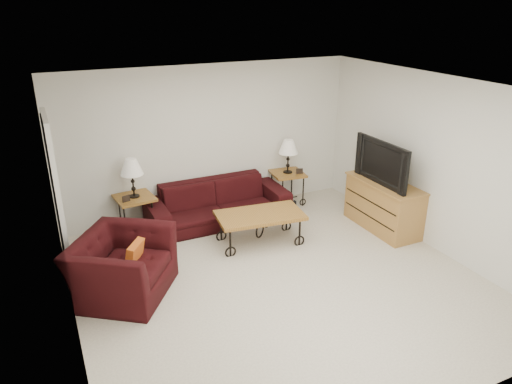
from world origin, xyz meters
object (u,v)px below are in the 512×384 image
lamp_right (288,156)px  backpack (287,201)px  side_table_left (136,215)px  television (387,162)px  side_table_right (287,188)px  coffee_table (260,228)px  armchair (122,266)px  sofa (218,203)px  tv_stand (383,205)px  lamp_left (132,178)px

lamp_right → backpack: (-0.20, -0.35, -0.68)m
side_table_left → television: television is taller
lamp_right → side_table_left: bearing=180.0°
side_table_right → coffee_table: (-1.09, -1.13, -0.06)m
side_table_left → armchair: bearing=-107.5°
sofa → lamp_right: bearing=7.4°
sofa → tv_stand: tv_stand is taller
armchair → coffee_table: bearing=-41.7°
lamp_right → backpack: size_ratio=1.37×
sofa → tv_stand: bearing=-30.2°
backpack → sofa: bearing=161.0°
sofa → lamp_left: bearing=172.1°
coffee_table → sofa: bearing=107.6°
side_table_right → armchair: armchair is taller
side_table_left → lamp_right: 2.75m
armchair → tv_stand: tv_stand is taller
lamp_right → backpack: 0.78m
coffee_table → armchair: (-2.11, -0.49, 0.15)m
armchair → television: bearing=-53.2°
side_table_left → tv_stand: 3.90m
side_table_right → lamp_left: bearing=180.0°
television → backpack: size_ratio=2.70×
side_table_right → coffee_table: 1.57m
lamp_right → lamp_left: bearing=180.0°
lamp_left → backpack: lamp_left is taller
sofa → armchair: (-1.81, -1.44, 0.05)m
sofa → television: television is taller
tv_stand → television: bearing=180.0°
lamp_left → lamp_right: lamp_left is taller
sofa → coffee_table: bearing=-72.4°
side_table_left → lamp_left: lamp_left is taller
side_table_left → armchair: size_ratio=0.51×
lamp_right → television: (0.89, -1.51, 0.23)m
sofa → backpack: 1.21m
lamp_right → television: 1.77m
coffee_table → armchair: 2.17m
armchair → television: 4.15m
lamp_left → sofa: bearing=-7.9°
side_table_left → television: (3.57, -1.51, 0.82)m
lamp_left → television: television is taller
side_table_right → lamp_left: lamp_left is taller
tv_stand → television: (-0.02, 0.00, 0.73)m
side_table_left → coffee_table: (1.60, -1.13, -0.07)m
side_table_left → backpack: size_ratio=1.40×
coffee_table → lamp_right: bearing=46.2°
coffee_table → television: bearing=-10.9°
sofa → lamp_right: size_ratio=3.88×
coffee_table → armchair: armchair is taller
tv_stand → television: 0.73m
side_table_left → coffee_table: side_table_left is taller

